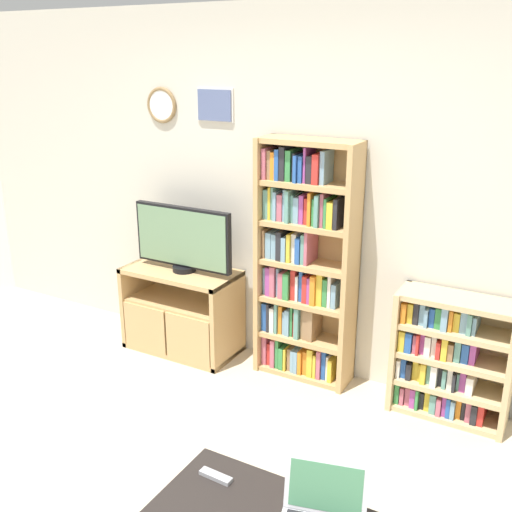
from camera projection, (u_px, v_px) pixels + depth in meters
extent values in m
cube|color=beige|center=(308.00, 197.00, 4.22)|extent=(6.46, 0.06, 2.60)
torus|color=olive|center=(162.00, 105.00, 4.57)|extent=(0.27, 0.03, 0.27)
cylinder|color=white|center=(162.00, 105.00, 4.57)|extent=(0.22, 0.02, 0.22)
cube|color=silver|center=(215.00, 105.00, 4.34)|extent=(0.31, 0.01, 0.24)
cube|color=slate|center=(215.00, 105.00, 4.34)|extent=(0.28, 0.02, 0.22)
cube|color=tan|center=(140.00, 299.00, 4.93)|extent=(0.04, 0.46, 0.67)
cube|color=tan|center=(228.00, 321.00, 4.53)|extent=(0.04, 0.46, 0.67)
cube|color=tan|center=(181.00, 272.00, 4.63)|extent=(0.89, 0.46, 0.04)
cube|color=tan|center=(184.00, 346.00, 4.83)|extent=(0.89, 0.46, 0.04)
cube|color=tan|center=(182.00, 302.00, 4.71)|extent=(0.82, 0.42, 0.04)
cube|color=tan|center=(145.00, 328.00, 4.68)|extent=(0.39, 0.02, 0.37)
cube|color=tan|center=(188.00, 340.00, 4.49)|extent=(0.39, 0.02, 0.37)
cylinder|color=black|center=(184.00, 268.00, 4.59)|extent=(0.18, 0.18, 0.04)
cube|color=black|center=(183.00, 237.00, 4.51)|extent=(0.83, 0.05, 0.47)
cube|color=slate|center=(181.00, 238.00, 4.49)|extent=(0.80, 0.01, 0.43)
cube|color=tan|center=(264.00, 257.00, 4.32)|extent=(0.04, 0.27, 1.73)
cube|color=tan|center=(351.00, 272.00, 4.02)|extent=(0.04, 0.27, 1.73)
cube|color=tan|center=(313.00, 259.00, 4.27)|extent=(0.70, 0.02, 1.73)
cube|color=tan|center=(303.00, 372.00, 4.44)|extent=(0.63, 0.23, 0.04)
cube|color=tan|center=(304.00, 337.00, 4.35)|extent=(0.63, 0.23, 0.04)
cube|color=tan|center=(305.00, 302.00, 4.26)|extent=(0.63, 0.23, 0.04)
cube|color=tan|center=(306.00, 264.00, 4.17)|extent=(0.63, 0.23, 0.04)
cube|color=tan|center=(307.00, 225.00, 4.08)|extent=(0.63, 0.23, 0.04)
cube|color=tan|center=(308.00, 184.00, 3.99)|extent=(0.63, 0.23, 0.04)
cube|color=tan|center=(309.00, 142.00, 3.90)|extent=(0.63, 0.23, 0.04)
cube|color=#B75B70|center=(269.00, 346.00, 4.54)|extent=(0.04, 0.19, 0.23)
cube|color=red|center=(274.00, 350.00, 4.54)|extent=(0.04, 0.17, 0.17)
cube|color=#B75B70|center=(278.00, 349.00, 4.50)|extent=(0.03, 0.21, 0.22)
cube|color=#388947|center=(282.00, 350.00, 4.49)|extent=(0.03, 0.19, 0.23)
cube|color=#388947|center=(286.00, 354.00, 4.48)|extent=(0.03, 0.20, 0.17)
cube|color=gold|center=(290.00, 355.00, 4.47)|extent=(0.02, 0.21, 0.17)
cube|color=#93704C|center=(293.00, 356.00, 4.46)|extent=(0.03, 0.18, 0.17)
cube|color=#759EB7|center=(297.00, 357.00, 4.44)|extent=(0.02, 0.20, 0.18)
cube|color=#759EB7|center=(301.00, 358.00, 4.43)|extent=(0.03, 0.20, 0.18)
cube|color=orange|center=(305.00, 358.00, 4.41)|extent=(0.03, 0.20, 0.18)
cube|color=orange|center=(309.00, 359.00, 4.40)|extent=(0.04, 0.17, 0.18)
cube|color=gold|center=(314.00, 359.00, 4.37)|extent=(0.04, 0.19, 0.22)
cube|color=gold|center=(319.00, 362.00, 4.36)|extent=(0.02, 0.19, 0.18)
cube|color=#B75B70|center=(323.00, 360.00, 4.34)|extent=(0.03, 0.19, 0.22)
cube|color=#2856A8|center=(328.00, 361.00, 4.33)|extent=(0.03, 0.17, 0.23)
cube|color=white|center=(331.00, 364.00, 4.32)|extent=(0.02, 0.17, 0.18)
cube|color=gold|center=(334.00, 366.00, 4.31)|extent=(0.03, 0.19, 0.17)
cube|color=#2856A8|center=(270.00, 313.00, 4.45)|extent=(0.04, 0.19, 0.21)
cube|color=#232328|center=(273.00, 314.00, 4.43)|extent=(0.02, 0.21, 0.22)
cube|color=white|center=(277.00, 316.00, 4.43)|extent=(0.04, 0.19, 0.19)
cube|color=#5B9389|center=(281.00, 315.00, 4.40)|extent=(0.02, 0.20, 0.23)
cube|color=orange|center=(285.00, 316.00, 4.40)|extent=(0.03, 0.18, 0.22)
cube|color=#759EB7|center=(289.00, 319.00, 4.39)|extent=(0.02, 0.18, 0.18)
cube|color=#759EB7|center=(292.00, 319.00, 4.37)|extent=(0.03, 0.19, 0.20)
cube|color=#388947|center=(296.00, 318.00, 4.36)|extent=(0.02, 0.18, 0.22)
cube|color=red|center=(299.00, 321.00, 4.35)|extent=(0.02, 0.17, 0.19)
cube|color=#5B9389|center=(302.00, 319.00, 4.32)|extent=(0.03, 0.21, 0.23)
cube|color=#93704C|center=(306.00, 321.00, 4.32)|extent=(0.02, 0.17, 0.22)
cube|color=#93704C|center=(310.00, 321.00, 4.30)|extent=(0.04, 0.18, 0.23)
cube|color=#93704C|center=(315.00, 322.00, 4.28)|extent=(0.04, 0.19, 0.23)
cube|color=#759EB7|center=(270.00, 278.00, 4.37)|extent=(0.03, 0.16, 0.20)
cube|color=#9E4293|center=(273.00, 278.00, 4.35)|extent=(0.03, 0.19, 0.21)
cube|color=#B75B70|center=(278.00, 278.00, 4.33)|extent=(0.04, 0.20, 0.23)
cube|color=#759EB7|center=(282.00, 280.00, 4.32)|extent=(0.02, 0.17, 0.22)
cube|color=#B75B70|center=(286.00, 282.00, 4.31)|extent=(0.04, 0.19, 0.19)
cube|color=#388947|center=(291.00, 283.00, 4.28)|extent=(0.04, 0.20, 0.19)
cube|color=red|center=(297.00, 282.00, 4.27)|extent=(0.04, 0.17, 0.22)
cube|color=white|center=(301.00, 286.00, 4.25)|extent=(0.02, 0.18, 0.18)
cube|color=#2856A8|center=(305.00, 283.00, 4.24)|extent=(0.03, 0.16, 0.23)
cube|color=red|center=(309.00, 286.00, 4.22)|extent=(0.04, 0.18, 0.20)
cube|color=#9E4293|center=(314.00, 288.00, 4.21)|extent=(0.03, 0.19, 0.19)
cube|color=orange|center=(318.00, 287.00, 4.19)|extent=(0.04, 0.20, 0.21)
cube|color=gold|center=(324.00, 287.00, 4.17)|extent=(0.04, 0.18, 0.23)
cube|color=#388947|center=(329.00, 290.00, 4.16)|extent=(0.03, 0.17, 0.20)
cube|color=white|center=(333.00, 288.00, 4.13)|extent=(0.02, 0.17, 0.24)
cube|color=#759EB7|center=(338.00, 293.00, 4.13)|extent=(0.03, 0.18, 0.18)
cube|color=#93704C|center=(269.00, 241.00, 4.28)|extent=(0.02, 0.19, 0.20)
cube|color=#759EB7|center=(274.00, 243.00, 4.27)|extent=(0.04, 0.19, 0.19)
cube|color=#759EB7|center=(279.00, 244.00, 4.25)|extent=(0.04, 0.18, 0.18)
cube|color=#232328|center=(284.00, 243.00, 4.22)|extent=(0.04, 0.20, 0.21)
cube|color=#759EB7|center=(289.00, 247.00, 4.21)|extent=(0.03, 0.20, 0.17)
cube|color=gold|center=(294.00, 246.00, 4.19)|extent=(0.03, 0.19, 0.20)
cube|color=white|center=(298.00, 246.00, 4.18)|extent=(0.04, 0.17, 0.20)
cube|color=#2856A8|center=(303.00, 248.00, 4.16)|extent=(0.03, 0.20, 0.18)
cube|color=#5B9389|center=(308.00, 247.00, 4.14)|extent=(0.03, 0.19, 0.21)
cube|color=#B75B70|center=(311.00, 246.00, 4.12)|extent=(0.02, 0.19, 0.23)
cube|color=#5B9389|center=(271.00, 202.00, 4.19)|extent=(0.04, 0.17, 0.21)
cube|color=gold|center=(275.00, 202.00, 4.17)|extent=(0.02, 0.18, 0.23)
cube|color=#5B9389|center=(278.00, 202.00, 4.16)|extent=(0.02, 0.17, 0.23)
cube|color=#759EB7|center=(280.00, 204.00, 4.15)|extent=(0.02, 0.19, 0.20)
cube|color=#B75B70|center=(285.00, 206.00, 4.14)|extent=(0.04, 0.18, 0.19)
cube|color=#759EB7|center=(290.00, 204.00, 4.12)|extent=(0.03, 0.17, 0.22)
cube|color=#5B9389|center=(293.00, 205.00, 4.10)|extent=(0.03, 0.21, 0.22)
cube|color=#5B9389|center=(297.00, 207.00, 4.10)|extent=(0.02, 0.17, 0.19)
cube|color=#759EB7|center=(301.00, 208.00, 4.08)|extent=(0.04, 0.17, 0.18)
cube|color=#9E4293|center=(306.00, 208.00, 4.07)|extent=(0.03, 0.16, 0.20)
cube|color=red|center=(311.00, 210.00, 4.05)|extent=(0.03, 0.16, 0.18)
cube|color=orange|center=(314.00, 207.00, 4.02)|extent=(0.02, 0.20, 0.22)
cube|color=#388947|center=(318.00, 210.00, 4.02)|extent=(0.02, 0.18, 0.18)
cube|color=#5B9389|center=(322.00, 209.00, 4.00)|extent=(0.03, 0.21, 0.22)
cube|color=#B75B70|center=(327.00, 208.00, 3.99)|extent=(0.02, 0.18, 0.23)
cube|color=#388947|center=(330.00, 211.00, 3.98)|extent=(0.02, 0.19, 0.20)
cube|color=gold|center=(335.00, 213.00, 3.96)|extent=(0.04, 0.20, 0.18)
cube|color=#232328|center=(340.00, 212.00, 3.94)|extent=(0.03, 0.20, 0.20)
cube|color=#B75B70|center=(270.00, 162.00, 4.09)|extent=(0.03, 0.20, 0.21)
cube|color=#93704C|center=(274.00, 164.00, 4.08)|extent=(0.03, 0.18, 0.20)
cube|color=orange|center=(278.00, 165.00, 4.07)|extent=(0.03, 0.19, 0.19)
cube|color=#2856A8|center=(282.00, 163.00, 4.05)|extent=(0.03, 0.19, 0.21)
cube|color=#232328|center=(287.00, 162.00, 4.03)|extent=(0.04, 0.19, 0.23)
cube|color=#388947|center=(293.00, 165.00, 4.02)|extent=(0.04, 0.18, 0.21)
cube|color=#232328|center=(298.00, 166.00, 4.01)|extent=(0.02, 0.17, 0.19)
cube|color=#2856A8|center=(301.00, 167.00, 3.99)|extent=(0.02, 0.21, 0.18)
cube|color=#2856A8|center=(305.00, 168.00, 3.98)|extent=(0.03, 0.19, 0.18)
cube|color=#9E4293|center=(309.00, 164.00, 3.96)|extent=(0.02, 0.17, 0.23)
cube|color=#232328|center=(314.00, 168.00, 3.95)|extent=(0.04, 0.18, 0.18)
cube|color=red|center=(320.00, 168.00, 3.92)|extent=(0.04, 0.19, 0.20)
cube|color=#759EB7|center=(327.00, 167.00, 3.91)|extent=(0.03, 0.17, 0.22)
cube|color=tan|center=(398.00, 346.00, 3.98)|extent=(0.04, 0.30, 0.83)
cube|color=tan|center=(511.00, 372.00, 3.65)|extent=(0.04, 0.30, 0.83)
cube|color=tan|center=(457.00, 349.00, 3.93)|extent=(0.74, 0.02, 0.83)
cube|color=tan|center=(446.00, 412.00, 3.94)|extent=(0.66, 0.27, 0.04)
cube|color=tan|center=(449.00, 386.00, 3.88)|extent=(0.66, 0.27, 0.04)
cube|color=tan|center=(452.00, 358.00, 3.82)|extent=(0.66, 0.27, 0.04)
cube|color=tan|center=(456.00, 330.00, 3.75)|extent=(0.66, 0.27, 0.04)
cube|color=tan|center=(459.00, 301.00, 3.69)|extent=(0.66, 0.27, 0.04)
cube|color=#388947|center=(401.00, 386.00, 4.07)|extent=(0.03, 0.22, 0.16)
cube|color=#B75B70|center=(406.00, 390.00, 4.05)|extent=(0.03, 0.23, 0.13)
cube|color=#B75B70|center=(411.00, 390.00, 4.04)|extent=(0.03, 0.20, 0.13)
cube|color=#9E4293|center=(416.00, 392.00, 4.02)|extent=(0.03, 0.23, 0.14)
cube|color=#388947|center=(421.00, 393.00, 4.00)|extent=(0.02, 0.24, 0.14)
cube|color=#232328|center=(425.00, 395.00, 4.00)|extent=(0.03, 0.20, 0.12)
cube|color=gold|center=(431.00, 394.00, 3.98)|extent=(0.04, 0.20, 0.15)
cube|color=#5B9389|center=(436.00, 397.00, 3.96)|extent=(0.04, 0.23, 0.13)
cube|color=#B75B70|center=(442.00, 400.00, 3.94)|extent=(0.03, 0.24, 0.12)
cube|color=#9E4293|center=(447.00, 398.00, 3.92)|extent=(0.03, 0.22, 0.15)
cube|color=#2856A8|center=(451.00, 401.00, 3.91)|extent=(0.03, 0.23, 0.14)
cube|color=#759EB7|center=(456.00, 403.00, 3.90)|extent=(0.03, 0.24, 0.13)
cube|color=orange|center=(461.00, 403.00, 3.89)|extent=(0.03, 0.20, 0.13)
cube|color=#232328|center=(466.00, 404.00, 3.88)|extent=(0.02, 0.19, 0.14)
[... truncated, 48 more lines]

